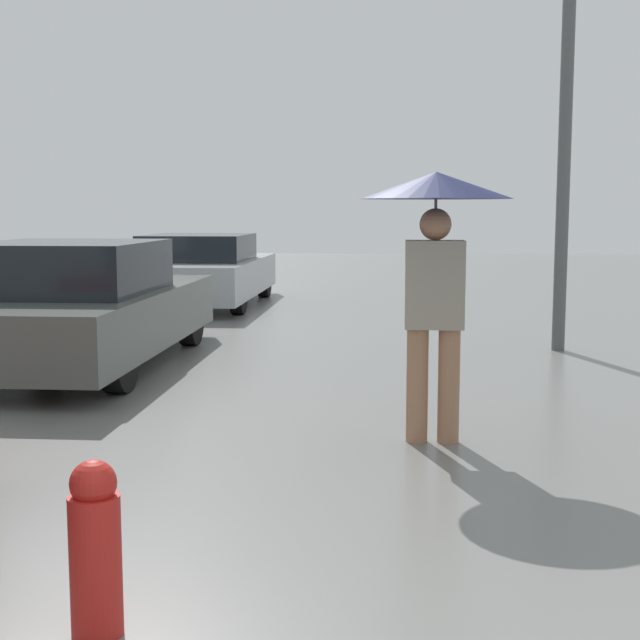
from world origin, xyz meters
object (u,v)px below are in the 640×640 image
(parked_car_middle, at_px, (74,307))
(parked_car_farthest, at_px, (201,271))
(fire_hydrant, at_px, (95,549))
(pedestrian, at_px, (435,231))
(street_lamp, at_px, (567,60))

(parked_car_middle, relative_size, parked_car_farthest, 1.00)
(parked_car_middle, bearing_deg, fire_hydrant, -69.36)
(parked_car_farthest, distance_m, fire_hydrant, 11.36)
(pedestrian, bearing_deg, street_lamp, 68.99)
(parked_car_farthest, relative_size, fire_hydrant, 6.53)
(street_lamp, height_order, fire_hydrant, street_lamp)
(parked_car_middle, xyz_separation_m, parked_car_farthest, (0.04, 5.67, -0.03))
(pedestrian, bearing_deg, parked_car_middle, 141.81)
(parked_car_middle, relative_size, fire_hydrant, 6.55)
(street_lamp, distance_m, fire_hydrant, 7.95)
(parked_car_middle, height_order, fire_hydrant, parked_car_middle)
(street_lamp, bearing_deg, fire_hydrant, -112.79)
(parked_car_middle, distance_m, fire_hydrant, 5.89)
(street_lamp, xyz_separation_m, fire_hydrant, (-2.88, -6.86, -2.79))
(pedestrian, relative_size, parked_car_farthest, 0.42)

